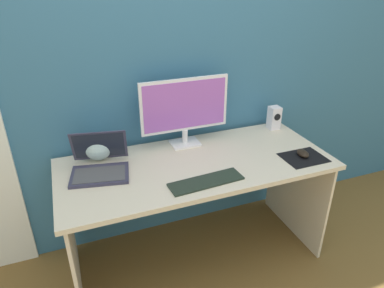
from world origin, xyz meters
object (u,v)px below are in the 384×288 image
Objects in this scene: fishbowl at (98,146)px; mouse at (303,153)px; laptop at (100,165)px; monitor at (185,109)px; keyboard_external at (206,181)px; speaker_right at (274,118)px.

fishbowl is 1.22m from mouse.
laptop is 1.19m from mouse.
fishbowl is (0.02, 0.16, 0.04)m from laptop.
monitor is 0.61m from laptop.
laptop is at bearing -164.58° from monitor.
keyboard_external is at bearing -43.63° from fishbowl.
monitor is 0.76m from mouse.
monitor is 3.32× the size of fishbowl.
fishbowl is 0.42× the size of keyboard_external.
speaker_right is 1.60× the size of mouse.
laptop is at bearing 176.26° from mouse.
laptop is 0.89× the size of keyboard_external.
monitor reaches higher than speaker_right.
fishbowl is at bearing 179.58° from monitor.
laptop reaches higher than mouse.
laptop is 3.58× the size of mouse.
monitor is 0.52m from keyboard_external.
fishbowl is at bearing 168.84° from mouse.
monitor is 1.40× the size of keyboard_external.
monitor is at bearing -179.33° from speaker_right.
monitor is at bearing 154.51° from mouse.
fishbowl is at bearing -179.82° from speaker_right.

